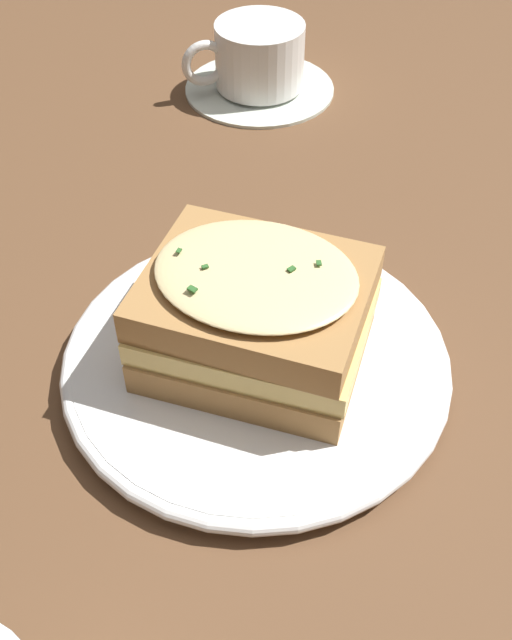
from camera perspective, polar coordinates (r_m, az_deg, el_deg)
ground_plane at (r=0.53m, az=1.32°, el=-1.36°), size 2.40×2.40×0.00m
dinner_plate at (r=0.50m, az=0.00°, el=-3.13°), size 0.26×0.26×0.02m
sandwich at (r=0.47m, az=-0.01°, el=0.48°), size 0.18×0.17×0.08m
teacup_with_saucer at (r=0.80m, az=0.16°, el=19.05°), size 0.15×0.16×0.07m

